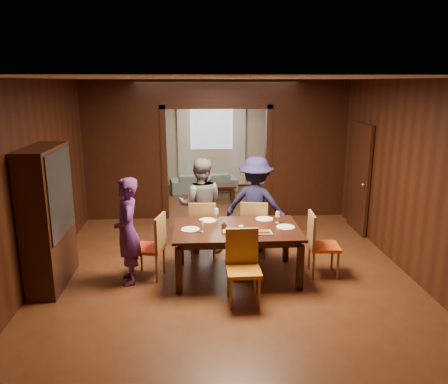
{
  "coord_description": "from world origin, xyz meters",
  "views": [
    {
      "loc": [
        -0.44,
        -7.5,
        2.85
      ],
      "look_at": [
        0.02,
        -0.4,
        1.05
      ],
      "focal_mm": 35.0,
      "sensor_mm": 36.0,
      "label": 1
    }
  ],
  "objects": [
    {
      "name": "floor",
      "position": [
        0.0,
        0.0,
        0.0
      ],
      "size": [
        9.0,
        9.0,
        0.0
      ],
      "primitive_type": "plane",
      "color": "#4E2816",
      "rests_on": "ground"
    },
    {
      "name": "ceiling",
      "position": [
        0.0,
        0.0,
        2.9
      ],
      "size": [
        5.5,
        9.0,
        0.02
      ],
      "primitive_type": "cube",
      "color": "silver",
      "rests_on": "room_walls"
    },
    {
      "name": "room_walls",
      "position": [
        0.0,
        1.89,
        1.51
      ],
      "size": [
        5.52,
        9.01,
        2.9
      ],
      "color": "black",
      "rests_on": "floor"
    },
    {
      "name": "person_purple",
      "position": [
        -1.43,
        -1.52,
        0.78
      ],
      "size": [
        0.48,
        0.63,
        1.56
      ],
      "primitive_type": "imported",
      "rotation": [
        0.0,
        0.0,
        -1.37
      ],
      "color": "#4A2366",
      "rests_on": "floor"
    },
    {
      "name": "person_grey",
      "position": [
        -0.37,
        -0.34,
        0.81
      ],
      "size": [
        0.84,
        0.69,
        1.62
      ],
      "primitive_type": "imported",
      "rotation": [
        0.0,
        0.0,
        3.04
      ],
      "color": "slate",
      "rests_on": "floor"
    },
    {
      "name": "person_navy",
      "position": [
        0.57,
        -0.39,
        0.82
      ],
      "size": [
        1.21,
        0.94,
        1.64
      ],
      "primitive_type": "imported",
      "rotation": [
        0.0,
        0.0,
        2.79
      ],
      "color": "#18183C",
      "rests_on": "floor"
    },
    {
      "name": "sofa",
      "position": [
        -0.24,
        3.85,
        0.25
      ],
      "size": [
        1.82,
        0.93,
        0.51
      ],
      "primitive_type": "imported",
      "rotation": [
        0.0,
        0.0,
        3.29
      ],
      "color": "#7DA3A4",
      "rests_on": "floor"
    },
    {
      "name": "serving_bowl",
      "position": [
        0.23,
        -1.38,
        0.8
      ],
      "size": [
        0.34,
        0.34,
        0.08
      ],
      "primitive_type": "imported",
      "color": "black",
      "rests_on": "dining_table"
    },
    {
      "name": "dining_table",
      "position": [
        0.15,
        -1.43,
        0.38
      ],
      "size": [
        1.85,
        1.15,
        0.76
      ],
      "primitive_type": "cube",
      "color": "black",
      "rests_on": "floor"
    },
    {
      "name": "coffee_table",
      "position": [
        0.12,
        2.88,
        0.2
      ],
      "size": [
        0.8,
        0.5,
        0.4
      ],
      "primitive_type": "cube",
      "color": "black",
      "rests_on": "floor"
    },
    {
      "name": "chair_left",
      "position": [
        -1.17,
        -1.37,
        0.48
      ],
      "size": [
        0.53,
        0.53,
        0.97
      ],
      "primitive_type": null,
      "rotation": [
        0.0,
        0.0,
        -1.8
      ],
      "color": "red",
      "rests_on": "floor"
    },
    {
      "name": "chair_right",
      "position": [
        1.46,
        -1.46,
        0.48
      ],
      "size": [
        0.47,
        0.47,
        0.97
      ],
      "primitive_type": null,
      "rotation": [
        0.0,
        0.0,
        1.5
      ],
      "color": "#DF4B15",
      "rests_on": "floor"
    },
    {
      "name": "chair_far_l",
      "position": [
        -0.34,
        -0.59,
        0.48
      ],
      "size": [
        0.47,
        0.47,
        0.97
      ],
      "primitive_type": null,
      "rotation": [
        0.0,
        0.0,
        3.08
      ],
      "color": "orange",
      "rests_on": "floor"
    },
    {
      "name": "chair_far_r",
      "position": [
        0.52,
        -0.61,
        0.48
      ],
      "size": [
        0.51,
        0.51,
        0.97
      ],
      "primitive_type": null,
      "rotation": [
        0.0,
        0.0,
        2.97
      ],
      "color": "orange",
      "rests_on": "floor"
    },
    {
      "name": "chair_near",
      "position": [
        0.16,
        -2.26,
        0.48
      ],
      "size": [
        0.45,
        0.45,
        0.97
      ],
      "primitive_type": null,
      "rotation": [
        0.0,
        0.0,
        0.02
      ],
      "color": "#C06C12",
      "rests_on": "floor"
    },
    {
      "name": "hutch",
      "position": [
        -2.53,
        -1.5,
        1.0
      ],
      "size": [
        0.4,
        1.2,
        2.0
      ],
      "primitive_type": "cube",
      "color": "black",
      "rests_on": "floor"
    },
    {
      "name": "door_right",
      "position": [
        2.7,
        0.5,
        1.05
      ],
      "size": [
        0.06,
        0.9,
        2.1
      ],
      "primitive_type": "cube",
      "color": "black",
      "rests_on": "floor"
    },
    {
      "name": "window_far",
      "position": [
        0.0,
        4.44,
        1.7
      ],
      "size": [
        1.2,
        0.03,
        1.3
      ],
      "primitive_type": "cube",
      "color": "silver",
      "rests_on": "back_wall"
    },
    {
      "name": "curtain_left",
      "position": [
        -0.75,
        4.4,
        1.25
      ],
      "size": [
        0.35,
        0.06,
        2.4
      ],
      "primitive_type": "cube",
      "color": "white",
      "rests_on": "back_wall"
    },
    {
      "name": "curtain_right",
      "position": [
        0.75,
        4.4,
        1.25
      ],
      "size": [
        0.35,
        0.06,
        2.4
      ],
      "primitive_type": "cube",
      "color": "white",
      "rests_on": "back_wall"
    },
    {
      "name": "plate_left",
      "position": [
        -0.54,
        -1.46,
        0.77
      ],
      "size": [
        0.27,
        0.27,
        0.01
      ],
      "primitive_type": "cylinder",
      "color": "white",
      "rests_on": "dining_table"
    },
    {
      "name": "plate_far_l",
      "position": [
        -0.27,
        -1.05,
        0.77
      ],
      "size": [
        0.27,
        0.27,
        0.01
      ],
      "primitive_type": "cylinder",
      "color": "white",
      "rests_on": "dining_table"
    },
    {
      "name": "plate_far_r",
      "position": [
        0.62,
        -1.04,
        0.77
      ],
      "size": [
        0.27,
        0.27,
        0.01
      ],
      "primitive_type": "cylinder",
      "color": "white",
      "rests_on": "dining_table"
    },
    {
      "name": "plate_right",
      "position": [
        0.87,
        -1.45,
        0.77
      ],
      "size": [
        0.27,
        0.27,
        0.01
      ],
      "primitive_type": "cylinder",
      "color": "white",
      "rests_on": "dining_table"
    },
    {
      "name": "plate_near",
      "position": [
        0.12,
        -1.76,
        0.77
      ],
      "size": [
        0.27,
        0.27,
        0.01
      ],
      "primitive_type": "cylinder",
      "color": "silver",
      "rests_on": "dining_table"
    },
    {
      "name": "platter_a",
      "position": [
        0.08,
        -1.58,
        0.78
      ],
      "size": [
        0.3,
        0.2,
        0.04
      ],
      "primitive_type": "cube",
      "color": "slate",
      "rests_on": "dining_table"
    },
    {
      "name": "platter_b",
      "position": [
        0.48,
        -1.67,
        0.78
      ],
      "size": [
        0.3,
        0.2,
        0.04
      ],
      "primitive_type": "cube",
      "color": "gray",
      "rests_on": "dining_table"
    },
    {
      "name": "wineglass_left",
      "position": [
        -0.38,
        -1.56,
        0.85
      ],
      "size": [
        0.08,
        0.08,
        0.18
      ],
      "primitive_type": null,
      "color": "silver",
      "rests_on": "dining_table"
    },
    {
      "name": "wineglass_far",
      "position": [
        -0.14,
        -1.01,
        0.85
      ],
      "size": [
        0.08,
        0.08,
        0.18
      ],
      "primitive_type": null,
      "color": "white",
      "rests_on": "dining_table"
    },
    {
      "name": "wineglass_right",
      "position": [
        0.79,
        -1.23,
        0.85
      ],
      "size": [
        0.08,
        0.08,
        0.18
      ],
      "primitive_type": null,
      "color": "white",
      "rests_on": "dining_table"
    },
    {
      "name": "tumbler",
      "position": [
        0.17,
        -1.75,
        0.83
      ],
      "size": [
        0.07,
        0.07,
        0.14
      ],
      "primitive_type": "cylinder",
      "color": "silver",
      "rests_on": "dining_table"
    },
    {
      "name": "condiment_jar",
      "position": [
        -0.04,
        -1.47,
        0.82
      ],
      "size": [
        0.08,
        0.08,
        0.11
      ],
      "primitive_type": null,
      "color": "#502C12",
      "rests_on": "dining_table"
    }
  ]
}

